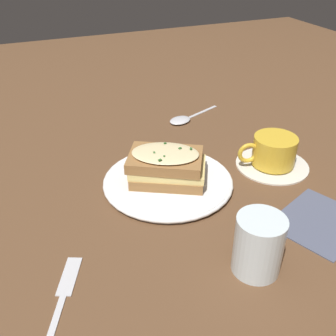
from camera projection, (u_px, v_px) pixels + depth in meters
ground_plane at (167, 178)px, 0.78m from camera, size 2.40×2.40×0.00m
dinner_plate at (168, 182)px, 0.76m from camera, size 0.25×0.25×0.01m
sandwich at (167, 166)px, 0.74m from camera, size 0.17×0.15×0.06m
teacup_with_saucer at (273, 153)px, 0.81m from camera, size 0.15×0.15×0.07m
water_glass at (258, 245)px, 0.56m from camera, size 0.07×0.07×0.09m
fork at (63, 295)px, 0.53m from camera, size 0.09×0.18×0.00m
spoon at (183, 119)px, 1.01m from camera, size 0.17×0.09×0.01m
napkin at (319, 221)px, 0.67m from camera, size 0.18×0.17×0.00m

